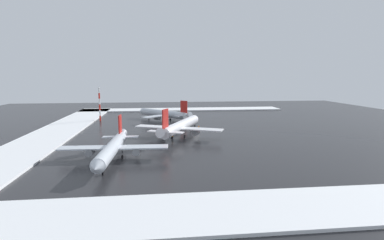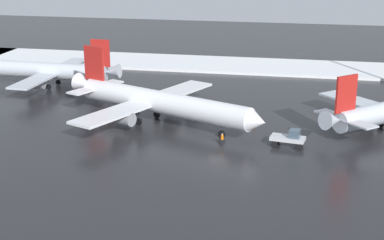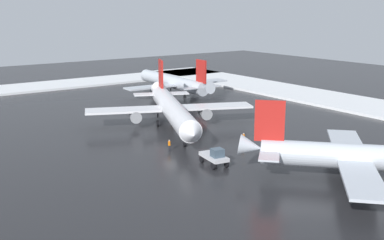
# 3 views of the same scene
# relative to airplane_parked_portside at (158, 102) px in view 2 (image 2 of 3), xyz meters

# --- Properties ---
(ground_plane) EXTENTS (240.00, 240.00, 0.00)m
(ground_plane) POSITION_rel_airplane_parked_portside_xyz_m (-10.21, 6.68, -3.49)
(ground_plane) COLOR #232326
(snow_bank_far) EXTENTS (152.00, 16.00, 0.54)m
(snow_bank_far) POSITION_rel_airplane_parked_portside_xyz_m (-10.21, -43.32, -3.22)
(snow_bank_far) COLOR white
(snow_bank_far) RESTS_ON ground_plane
(airplane_parked_portside) EXTENTS (33.67, 28.57, 10.55)m
(airplane_parked_portside) POSITION_rel_airplane_parked_portside_xyz_m (0.00, 0.00, 0.00)
(airplane_parked_portside) COLOR white
(airplane_parked_portside) RESTS_ON ground_plane
(airplane_parked_starboard) EXTENTS (31.89, 26.43, 9.47)m
(airplane_parked_starboard) POSITION_rel_airplane_parked_portside_xyz_m (27.19, -18.21, -0.36)
(airplane_parked_starboard) COLOR silver
(airplane_parked_starboard) RESTS_ON ground_plane
(pushback_tug) EXTENTS (4.89, 2.93, 2.50)m
(pushback_tug) POSITION_rel_airplane_parked_portside_xyz_m (-19.92, 6.30, -2.20)
(pushback_tug) COLOR silver
(pushback_tug) RESTS_ON ground_plane
(ground_crew_by_nose_gear) EXTENTS (0.36, 0.36, 1.71)m
(ground_crew_by_nose_gear) POSITION_rel_airplane_parked_portside_xyz_m (4.45, -2.80, -2.52)
(ground_crew_by_nose_gear) COLOR black
(ground_crew_by_nose_gear) RESTS_ON ground_plane
(ground_crew_beside_wing) EXTENTS (0.36, 0.36, 1.71)m
(ground_crew_beside_wing) POSITION_rel_airplane_parked_portside_xyz_m (-10.91, 7.64, -2.52)
(ground_crew_beside_wing) COLOR black
(ground_crew_beside_wing) RESTS_ON ground_plane
(ground_crew_mid_apron) EXTENTS (0.36, 0.36, 1.71)m
(ground_crew_mid_apron) POSITION_rel_airplane_parked_portside_xyz_m (-14.28, -3.76, -2.52)
(ground_crew_mid_apron) COLOR black
(ground_crew_mid_apron) RESTS_ON ground_plane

